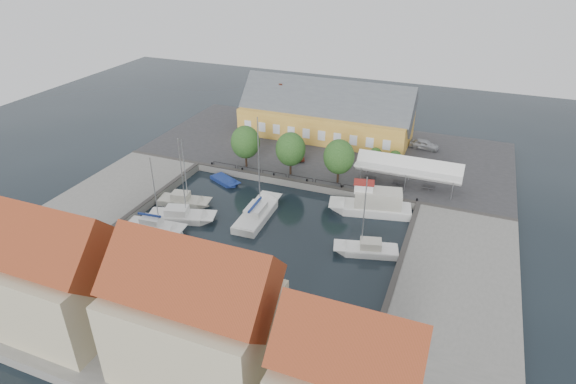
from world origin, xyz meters
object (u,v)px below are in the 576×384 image
object	(u,v)px
east_boat_b	(367,251)
west_boat_b	(183,202)
car_red	(297,154)
warehouse	(323,115)
car_silver	(424,144)
tent_canopy	(408,168)
launch_nw	(225,181)
west_boat_d	(155,227)
center_sailboat	(257,215)
launch_sw	(119,251)
trawler	(373,205)
west_boat_c	(180,217)

from	to	relation	value
east_boat_b	west_boat_b	distance (m)	25.16
west_boat_b	car_red	bearing A→B (deg)	60.96
warehouse	car_silver	xyz separation A→B (m)	(17.09, 0.02, -2.64)
tent_canopy	warehouse	bearing A→B (deg)	140.14
launch_nw	car_red	bearing A→B (deg)	52.04
tent_canopy	west_boat_d	bearing A→B (deg)	-142.00
car_red	west_boat_d	bearing A→B (deg)	-144.47
center_sailboat	launch_sw	bearing A→B (deg)	-132.22
car_red	west_boat_b	xyz separation A→B (m)	(-9.52, -17.15, -1.40)
west_boat_b	west_boat_d	world-z (taller)	west_boat_d
warehouse	car_red	bearing A→B (deg)	-92.65
warehouse	center_sailboat	distance (m)	27.73
west_boat_d	launch_sw	xyz separation A→B (m)	(-0.96, -5.32, -0.18)
tent_canopy	trawler	bearing A→B (deg)	-112.78
car_silver	west_boat_b	xyz separation A→B (m)	(-27.10, -27.90, -1.53)
launch_nw	west_boat_d	bearing A→B (deg)	-97.60
tent_canopy	launch_sw	distance (m)	37.91
east_boat_b	launch_nw	size ratio (longest dim) A/B	1.90
west_boat_c	trawler	bearing A→B (deg)	25.50
car_silver	launch_sw	world-z (taller)	car_silver
warehouse	west_boat_c	distance (m)	32.67
trawler	east_boat_b	bearing A→B (deg)	-80.96
car_red	center_sailboat	bearing A→B (deg)	-119.72
car_red	trawler	bearing A→B (deg)	-68.61
west_boat_b	west_boat_c	world-z (taller)	west_boat_c
east_boat_b	launch_sw	world-z (taller)	east_boat_b
trawler	west_boat_d	xyz separation A→B (m)	(-23.48, -13.64, -0.75)
car_silver	east_boat_b	size ratio (longest dim) A/B	0.46
tent_canopy	trawler	world-z (taller)	trawler
car_silver	west_boat_d	bearing A→B (deg)	148.77
west_boat_c	car_red	bearing A→B (deg)	69.30
car_red	car_silver	bearing A→B (deg)	-1.57
car_silver	center_sailboat	xyz separation A→B (m)	(-16.62, -27.44, -1.42)
center_sailboat	launch_sw	world-z (taller)	center_sailboat
east_boat_b	launch_nw	bearing A→B (deg)	157.53
east_boat_b	launch_nw	distance (m)	24.89
trawler	tent_canopy	bearing A→B (deg)	67.22
car_red	west_boat_b	bearing A→B (deg)	-152.07
tent_canopy	car_red	world-z (taller)	tent_canopy
car_silver	west_boat_c	xyz separation A→B (m)	(-25.37, -31.35, -1.53)
tent_canopy	west_boat_d	xyz separation A→B (m)	(-26.43, -20.65, -3.41)
center_sailboat	launch_nw	size ratio (longest dim) A/B	2.56
tent_canopy	east_boat_b	size ratio (longest dim) A/B	1.40
warehouse	west_boat_d	world-z (taller)	warehouse
car_silver	east_boat_b	xyz separation A→B (m)	(-2.01, -29.80, -1.53)
center_sailboat	car_red	bearing A→B (deg)	93.31
tent_canopy	west_boat_d	world-z (taller)	west_boat_d
west_boat_c	west_boat_d	bearing A→B (deg)	-116.03
center_sailboat	west_boat_d	distance (m)	12.50
east_boat_b	west_boat_c	bearing A→B (deg)	-176.21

